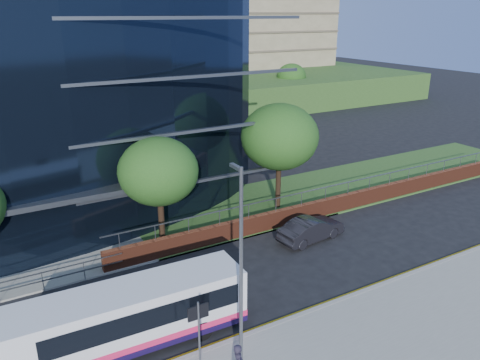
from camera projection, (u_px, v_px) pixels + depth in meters
grass_verge at (353, 184)px, 37.70m from camera, size 36.00×8.00×0.12m
retaining_wall at (347, 202)px, 32.62m from camera, size 34.00×0.40×2.11m
apartment_block at (197, 25)px, 75.46m from camera, size 60.00×42.00×30.00m
street_sign at (198, 320)px, 17.59m from camera, size 0.85×0.09×2.80m
tree_far_c at (158, 171)px, 26.61m from camera, size 4.62×4.62×6.51m
tree_far_d at (280, 137)px, 31.41m from camera, size 5.28×5.28×7.44m
tree_dist_e at (199, 83)px, 59.88m from camera, size 4.62×4.62×6.51m
tree_dist_f at (291, 76)px, 69.10m from camera, size 4.29×4.29×6.05m
streetlight_east at (241, 263)px, 17.04m from camera, size 0.15×0.77×8.00m
city_bus at (129, 317)px, 18.95m from camera, size 10.08×2.59×2.71m
parked_car at (311, 229)px, 28.27m from camera, size 4.51×2.03×1.44m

